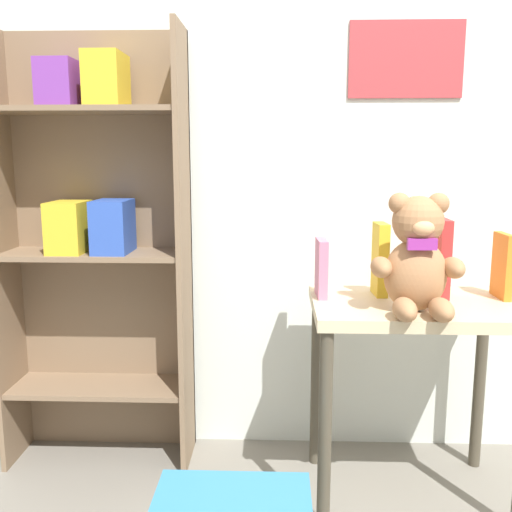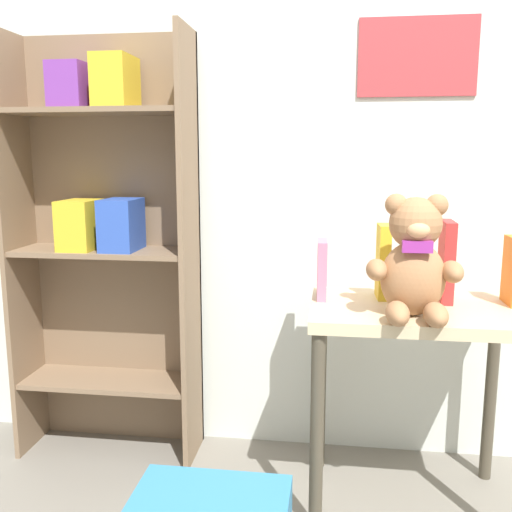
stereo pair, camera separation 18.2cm
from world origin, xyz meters
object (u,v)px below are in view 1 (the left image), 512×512
Objects in this scene: book_standing_yellow at (380,259)px; book_standing_orange at (502,266)px; book_standing_red at (441,258)px; display_table at (413,336)px; teddy_bear at (417,259)px; bookshelf_side at (96,229)px; book_standing_pink at (321,268)px.

book_standing_orange is at bearing -6.30° from book_standing_yellow.
book_standing_red is at bearing -5.94° from book_standing_yellow.
teddy_bear reaches higher than display_table.
book_standing_pink is at bearing -12.15° from bookshelf_side.
teddy_bear is 1.38× the size of book_standing_red.
teddy_bear reaches higher than book_standing_pink.
teddy_bear is 0.32m from book_standing_pink.
teddy_bear is at bearing -36.98° from book_standing_pink.
book_standing_yellow is (-0.10, 0.09, 0.23)m from display_table.
teddy_bear is 0.23m from book_standing_red.
book_standing_red reaches higher than book_standing_orange.
display_table is at bearing -168.13° from book_standing_orange.
teddy_bear is at bearing -74.48° from book_standing_yellow.
book_standing_yellow reaches higher than display_table.
book_standing_yellow is 0.38m from book_standing_orange.
bookshelf_side is 1.10m from teddy_bear.
display_table is 0.26m from book_standing_yellow.
book_standing_pink is at bearing -175.15° from book_standing_yellow.
book_standing_yellow is at bearing -8.34° from bookshelf_side.
bookshelf_side is 6.48× the size of book_standing_yellow.
teddy_bear is 0.37m from book_standing_orange.
book_standing_yellow is 1.14× the size of book_standing_orange.
book_standing_orange is (0.19, -0.01, -0.02)m from book_standing_red.
bookshelf_side is 0.99m from book_standing_yellow.
book_standing_pink is (0.78, -0.17, -0.10)m from bookshelf_side.
book_standing_yellow is at bearing 136.91° from display_table.
bookshelf_side is at bearing 168.89° from book_standing_yellow.
teddy_bear is at bearing -120.89° from book_standing_red.
teddy_bear is 1.47× the size of book_standing_yellow.
book_standing_red is at bearing 175.05° from book_standing_orange.
book_standing_red is (0.38, 0.01, 0.03)m from book_standing_pink.
book_standing_red is (1.17, -0.15, -0.07)m from bookshelf_side.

